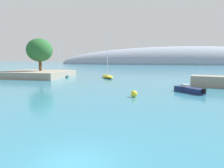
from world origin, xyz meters
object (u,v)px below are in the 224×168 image
motorboat_navy_foreground (189,90)px  mooring_buoy_yellow (134,94)px  tree_clump_shore (40,50)px  sailboat_yellow_mid_mooring (107,76)px  sailboat_teal_near_shore (59,75)px

motorboat_navy_foreground → mooring_buoy_yellow: bearing=84.8°
tree_clump_shore → motorboat_navy_foreground: tree_clump_shore is taller
tree_clump_shore → sailboat_yellow_mid_mooring: tree_clump_shore is taller
tree_clump_shore → sailboat_yellow_mid_mooring: (19.67, 0.55, -7.05)m
sailboat_teal_near_shore → sailboat_yellow_mid_mooring: sailboat_yellow_mid_mooring is taller
sailboat_teal_near_shore → mooring_buoy_yellow: bearing=-27.0°
motorboat_navy_foreground → sailboat_yellow_mid_mooring: bearing=2.3°
mooring_buoy_yellow → sailboat_yellow_mid_mooring: bearing=111.9°
tree_clump_shore → mooring_buoy_yellow: (29.69, -24.31, -7.14)m
sailboat_teal_near_shore → sailboat_yellow_mid_mooring: 14.40m
sailboat_teal_near_shore → sailboat_yellow_mid_mooring: bearing=17.4°
sailboat_teal_near_shore → motorboat_navy_foreground: sailboat_teal_near_shore is taller
tree_clump_shore → motorboat_navy_foreground: (37.49, -18.85, -7.14)m
tree_clump_shore → motorboat_navy_foreground: size_ratio=1.98×
motorboat_navy_foreground → sailboat_teal_near_shore: bearing=18.2°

